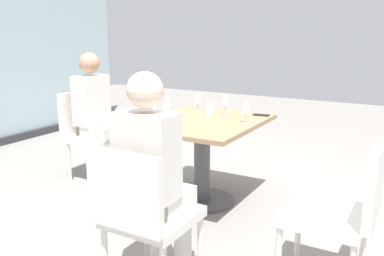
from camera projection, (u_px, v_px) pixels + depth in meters
name	position (u px, v px, depth m)	size (l,w,h in m)	color
ground_plane	(202.00, 201.00, 3.70)	(12.00, 12.00, 0.00)	gray
dining_table_main	(202.00, 142.00, 3.58)	(1.11, 0.93, 0.73)	#997551
chair_side_end	(143.00, 211.00, 2.32)	(0.50, 0.46, 0.87)	silver
chair_near_window	(89.00, 129.00, 4.22)	(0.46, 0.51, 0.87)	silver
chair_front_left	(344.00, 207.00, 2.37)	(0.46, 0.50, 0.87)	silver
person_side_end	(153.00, 170.00, 2.37)	(0.39, 0.34, 1.26)	silver
person_near_window	(96.00, 111.00, 4.12)	(0.34, 0.39, 1.26)	silver
wine_glass_0	(198.00, 97.00, 3.90)	(0.07, 0.07, 0.18)	silver
wine_glass_1	(225.00, 100.00, 3.74)	(0.07, 0.07, 0.18)	silver
wine_glass_2	(155.00, 113.00, 3.17)	(0.07, 0.07, 0.18)	silver
wine_glass_3	(166.00, 114.00, 3.12)	(0.07, 0.07, 0.18)	silver
wine_glass_4	(167.00, 102.00, 3.66)	(0.07, 0.07, 0.18)	silver
wine_glass_5	(246.00, 107.00, 3.41)	(0.07, 0.07, 0.18)	silver
coffee_cup	(210.00, 109.00, 3.79)	(0.08, 0.08, 0.09)	white
cell_phone_on_table	(261.00, 115.00, 3.73)	(0.07, 0.14, 0.01)	black
handbag_1	(142.00, 165.00, 4.24)	(0.30, 0.16, 0.28)	silver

